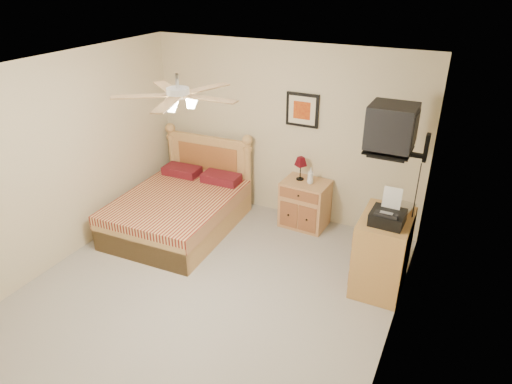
% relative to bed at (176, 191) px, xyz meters
% --- Properties ---
extents(floor, '(4.50, 4.50, 0.00)m').
position_rel_bed_xyz_m(floor, '(1.11, -1.12, -0.60)').
color(floor, '#9D988E').
rests_on(floor, ground).
extents(ceiling, '(4.00, 4.50, 0.04)m').
position_rel_bed_xyz_m(ceiling, '(1.11, -1.12, 1.90)').
color(ceiling, white).
rests_on(ceiling, ground).
extents(wall_back, '(4.00, 0.04, 2.50)m').
position_rel_bed_xyz_m(wall_back, '(1.11, 1.13, 0.65)').
color(wall_back, beige).
rests_on(wall_back, ground).
extents(wall_front, '(4.00, 0.04, 2.50)m').
position_rel_bed_xyz_m(wall_front, '(1.11, -3.37, 0.65)').
color(wall_front, beige).
rests_on(wall_front, ground).
extents(wall_left, '(0.04, 4.50, 2.50)m').
position_rel_bed_xyz_m(wall_left, '(-0.89, -1.12, 0.65)').
color(wall_left, beige).
rests_on(wall_left, ground).
extents(wall_right, '(0.04, 4.50, 2.50)m').
position_rel_bed_xyz_m(wall_right, '(3.11, -1.12, 0.65)').
color(wall_right, beige).
rests_on(wall_right, ground).
extents(bed, '(1.48, 1.91, 1.20)m').
position_rel_bed_xyz_m(bed, '(0.00, 0.00, 0.00)').
color(bed, tan).
rests_on(bed, ground).
extents(nightstand, '(0.65, 0.50, 0.68)m').
position_rel_bed_xyz_m(nightstand, '(1.56, 0.88, -0.26)').
color(nightstand, '#BE854B').
rests_on(nightstand, ground).
extents(table_lamp, '(0.21, 0.21, 0.34)m').
position_rel_bed_xyz_m(table_lamp, '(1.46, 0.92, 0.25)').
color(table_lamp, '#530811').
rests_on(table_lamp, nightstand).
extents(lotion_bottle, '(0.11, 0.11, 0.23)m').
position_rel_bed_xyz_m(lotion_bottle, '(1.63, 0.87, 0.19)').
color(lotion_bottle, white).
rests_on(lotion_bottle, nightstand).
extents(framed_picture, '(0.46, 0.04, 0.46)m').
position_rel_bed_xyz_m(framed_picture, '(1.38, 1.11, 1.02)').
color(framed_picture, black).
rests_on(framed_picture, wall_back).
extents(dresser, '(0.54, 0.78, 0.91)m').
position_rel_bed_xyz_m(dresser, '(2.84, -0.06, -0.15)').
color(dresser, '#B77D43').
rests_on(dresser, ground).
extents(fax_machine, '(0.36, 0.38, 0.37)m').
position_rel_bed_xyz_m(fax_machine, '(2.86, -0.18, 0.50)').
color(fax_machine, black).
rests_on(fax_machine, dresser).
extents(magazine_lower, '(0.26, 0.29, 0.02)m').
position_rel_bed_xyz_m(magazine_lower, '(2.82, 0.22, 0.32)').
color(magazine_lower, beige).
rests_on(magazine_lower, dresser).
extents(magazine_upper, '(0.26, 0.32, 0.02)m').
position_rel_bed_xyz_m(magazine_upper, '(2.85, 0.22, 0.35)').
color(magazine_upper, gray).
rests_on(magazine_upper, magazine_lower).
extents(wall_tv, '(0.56, 0.46, 0.58)m').
position_rel_bed_xyz_m(wall_tv, '(2.86, 0.22, 1.21)').
color(wall_tv, black).
rests_on(wall_tv, wall_right).
extents(ceiling_fan, '(1.14, 1.14, 0.28)m').
position_rel_bed_xyz_m(ceiling_fan, '(1.11, -1.32, 1.76)').
color(ceiling_fan, white).
rests_on(ceiling_fan, ceiling).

